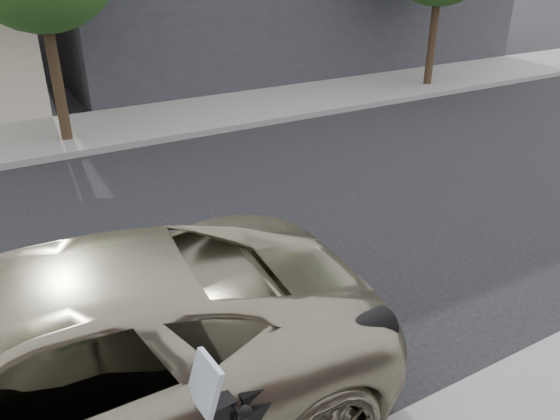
# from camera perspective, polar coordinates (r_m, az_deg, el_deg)

# --- Properties ---
(ground) EXTENTS (120.00, 120.00, 0.00)m
(ground) POSITION_cam_1_polar(r_m,az_deg,el_deg) (8.74, -0.98, -2.27)
(ground) COLOR black
(ground) RESTS_ON ground
(far_sidewalk) EXTENTS (44.00, 3.00, 0.15)m
(far_sidewalk) POSITION_cam_1_polar(r_m,az_deg,el_deg) (14.35, -13.77, 8.83)
(far_sidewalk) COLOR gray
(far_sidewalk) RESTS_ON ground
(motorcycle) EXTENTS (2.45, 0.90, 1.55)m
(motorcycle) POSITION_cam_1_polar(r_m,az_deg,el_deg) (4.89, 2.10, -19.40)
(motorcycle) COLOR black
(motorcycle) RESTS_ON ground
(minivan) EXTENTS (6.48, 3.37, 1.74)m
(minivan) POSITION_cam_1_polar(r_m,az_deg,el_deg) (5.29, -24.82, -15.13)
(minivan) COLOR tan
(minivan) RESTS_ON ground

